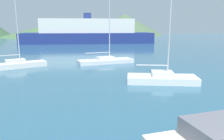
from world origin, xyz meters
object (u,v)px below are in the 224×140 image
at_px(sailboat_inner, 16,64).
at_px(sailboat_outer, 106,60).
at_px(ferry_distant, 88,33).
at_px(sailboat_middle, 162,78).

height_order(sailboat_inner, sailboat_outer, sailboat_inner).
xyz_separation_m(sailboat_outer, ferry_distant, (5.42, 34.81, 2.59)).
bearing_deg(ferry_distant, sailboat_inner, -102.77).
relative_size(sailboat_middle, ferry_distant, 0.25).
bearing_deg(sailboat_middle, sailboat_inner, 161.31).
xyz_separation_m(sailboat_inner, sailboat_middle, (12.21, -11.12, -0.02)).
relative_size(sailboat_inner, sailboat_middle, 1.01).
bearing_deg(sailboat_inner, sailboat_middle, -57.93).
relative_size(sailboat_middle, sailboat_outer, 1.19).
bearing_deg(ferry_distant, sailboat_outer, -86.75).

